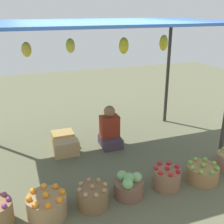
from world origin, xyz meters
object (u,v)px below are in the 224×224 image
basket_cabbages (129,186)px  wooden_crate_near_vendor (63,139)px  basket_potatoes (93,197)px  basket_oranges (47,205)px  basket_red_apples (167,178)px  vendor_person (110,131)px  wooden_crate_stacked_rear (66,148)px  basket_green_apples (202,173)px

basket_cabbages → wooden_crate_near_vendor: size_ratio=1.05×
basket_potatoes → basket_oranges: bearing=177.2°
basket_red_apples → vendor_person: bearing=102.4°
wooden_crate_stacked_rear → wooden_crate_near_vendor: bearing=88.0°
vendor_person → wooden_crate_stacked_rear: vendor_person is taller
basket_red_apples → wooden_crate_near_vendor: 2.15m
basket_red_apples → wooden_crate_stacked_rear: basket_red_apples is taller
basket_potatoes → vendor_person: bearing=63.2°
wooden_crate_near_vendor → wooden_crate_stacked_rear: bearing=-92.0°
basket_oranges → wooden_crate_near_vendor: bearing=73.6°
basket_potatoes → wooden_crate_stacked_rear: 1.45m
basket_potatoes → wooden_crate_stacked_rear: basket_potatoes is taller
vendor_person → basket_red_apples: 1.55m
basket_oranges → basket_potatoes: (0.58, -0.03, -0.00)m
vendor_person → basket_red_apples: (0.33, -1.50, -0.15)m
basket_cabbages → wooden_crate_stacked_rear: size_ratio=0.96×
vendor_person → basket_red_apples: bearing=-77.6°
basket_potatoes → basket_cabbages: (0.52, 0.04, 0.01)m
basket_oranges → basket_potatoes: basket_oranges is taller
basket_oranges → basket_cabbages: bearing=0.7°
basket_red_apples → wooden_crate_near_vendor: (-1.16, 1.81, -0.02)m
basket_red_apples → wooden_crate_stacked_rear: (-1.17, 1.41, -0.01)m
basket_oranges → wooden_crate_stacked_rear: size_ratio=1.16×
basket_cabbages → wooden_crate_stacked_rear: bearing=112.5°
basket_potatoes → wooden_crate_near_vendor: (-0.05, 1.85, -0.01)m
basket_cabbages → basket_green_apples: bearing=-1.9°
vendor_person → basket_oranges: 2.05m
vendor_person → basket_green_apples: vendor_person is taller
basket_oranges → wooden_crate_near_vendor: 1.90m
basket_oranges → wooden_crate_stacked_rear: (0.52, 1.42, -0.01)m
vendor_person → basket_cabbages: vendor_person is taller
basket_green_apples → wooden_crate_stacked_rear: 2.28m
wooden_crate_near_vendor → basket_green_apples: bearing=-46.5°
basket_potatoes → basket_red_apples: bearing=2.1°
basket_cabbages → wooden_crate_stacked_rear: (-0.58, 1.41, -0.02)m
basket_oranges → basket_potatoes: bearing=-2.8°
vendor_person → basket_potatoes: size_ratio=1.89×
basket_cabbages → basket_oranges: bearing=-179.3°
basket_green_apples → wooden_crate_near_vendor: 2.54m
basket_oranges → basket_cabbages: 1.10m
wooden_crate_stacked_rear → basket_oranges: bearing=-110.1°
basket_oranges → basket_green_apples: bearing=-0.6°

